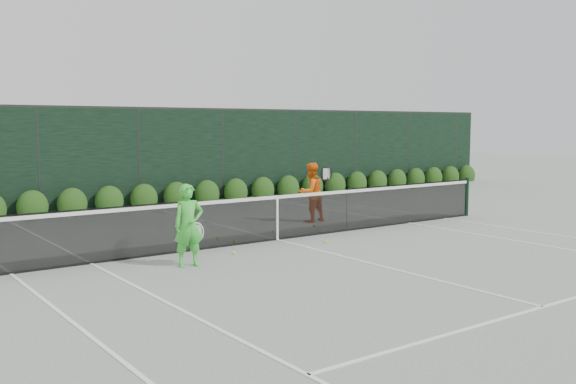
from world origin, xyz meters
TOP-DOWN VIEW (x-y plane):
  - ground at (0.00, 0.00)m, footprint 80.00×80.00m
  - tennis_net at (-0.02, 0.00)m, footprint 12.90×0.10m
  - player_woman at (-2.75, -1.19)m, footprint 0.65×0.43m
  - player_man at (2.24, 1.67)m, footprint 0.88×0.63m
  - court_lines at (0.00, 0.00)m, footprint 11.03×23.83m
  - windscreen_fence at (0.00, -2.71)m, footprint 32.00×21.07m
  - hedge_row at (-0.00, 7.15)m, footprint 31.66×0.65m
  - tennis_balls at (-0.30, 0.34)m, footprint 3.41×2.12m

SIDE VIEW (x-z plane):
  - ground at x=0.00m, z-range 0.00..0.00m
  - court_lines at x=0.00m, z-range 0.00..0.01m
  - tennis_balls at x=-0.30m, z-range 0.00..0.07m
  - hedge_row at x=0.00m, z-range -0.23..0.70m
  - tennis_net at x=-0.02m, z-range 0.00..1.07m
  - player_woman at x=-2.75m, z-range 0.00..1.47m
  - player_man at x=2.24m, z-range 0.00..1.53m
  - windscreen_fence at x=0.00m, z-range -0.02..3.04m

